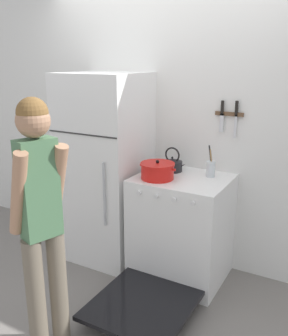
{
  "coord_description": "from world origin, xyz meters",
  "views": [
    {
      "loc": [
        1.47,
        -3.08,
        1.87
      ],
      "look_at": [
        0.01,
        -0.47,
        1.0
      ],
      "focal_mm": 40.0,
      "sensor_mm": 36.0,
      "label": 1
    }
  ],
  "objects_px": {
    "tea_kettle": "(172,164)",
    "person": "(41,216)",
    "dutch_oven_pot": "(157,171)",
    "refrigerator": "(105,169)",
    "stove_range": "(179,230)",
    "utensil_jar": "(211,168)"
  },
  "relations": [
    {
      "from": "refrigerator",
      "to": "tea_kettle",
      "type": "bearing_deg",
      "value": 11.68
    },
    {
      "from": "tea_kettle",
      "to": "person",
      "type": "distance_m",
      "value": 1.38
    },
    {
      "from": "refrigerator",
      "to": "person",
      "type": "distance_m",
      "value": 1.29
    },
    {
      "from": "utensil_jar",
      "to": "stove_range",
      "type": "bearing_deg",
      "value": -137.44
    },
    {
      "from": "person",
      "to": "refrigerator",
      "type": "bearing_deg",
      "value": 35.62
    },
    {
      "from": "refrigerator",
      "to": "tea_kettle",
      "type": "distance_m",
      "value": 0.65
    },
    {
      "from": "utensil_jar",
      "to": "person",
      "type": "xyz_separation_m",
      "value": [
        -0.59,
        -1.36,
        -0.04
      ]
    },
    {
      "from": "utensil_jar",
      "to": "tea_kettle",
      "type": "bearing_deg",
      "value": -178.8
    },
    {
      "from": "dutch_oven_pot",
      "to": "utensil_jar",
      "type": "height_order",
      "value": "utensil_jar"
    },
    {
      "from": "dutch_oven_pot",
      "to": "refrigerator",
      "type": "bearing_deg",
      "value": 168.15
    },
    {
      "from": "tea_kettle",
      "to": "stove_range",
      "type": "bearing_deg",
      "value": -46.66
    },
    {
      "from": "tea_kettle",
      "to": "person",
      "type": "height_order",
      "value": "person"
    },
    {
      "from": "stove_range",
      "to": "person",
      "type": "distance_m",
      "value": 1.35
    },
    {
      "from": "stove_range",
      "to": "utensil_jar",
      "type": "distance_m",
      "value": 0.6
    },
    {
      "from": "utensil_jar",
      "to": "person",
      "type": "relative_size",
      "value": 0.16
    },
    {
      "from": "refrigerator",
      "to": "person",
      "type": "xyz_separation_m",
      "value": [
        0.38,
        -1.23,
        0.07
      ]
    },
    {
      "from": "refrigerator",
      "to": "dutch_oven_pot",
      "type": "relative_size",
      "value": 5.41
    },
    {
      "from": "tea_kettle",
      "to": "person",
      "type": "xyz_separation_m",
      "value": [
        -0.24,
        -1.36,
        -0.03
      ]
    },
    {
      "from": "dutch_oven_pot",
      "to": "person",
      "type": "relative_size",
      "value": 0.19
    },
    {
      "from": "dutch_oven_pot",
      "to": "utensil_jar",
      "type": "xyz_separation_m",
      "value": [
        0.36,
        0.27,
        0.01
      ]
    },
    {
      "from": "dutch_oven_pot",
      "to": "stove_range",
      "type": "bearing_deg",
      "value": 27.81
    },
    {
      "from": "refrigerator",
      "to": "person",
      "type": "height_order",
      "value": "refrigerator"
    }
  ]
}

